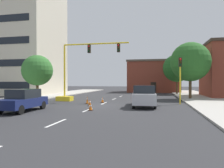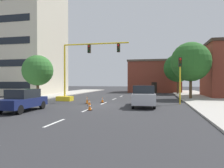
{
  "view_description": "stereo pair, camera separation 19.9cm",
  "coord_description": "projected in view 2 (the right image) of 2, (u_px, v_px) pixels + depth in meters",
  "views": [
    {
      "loc": [
        5.51,
        -19.39,
        2.34
      ],
      "look_at": [
        0.39,
        4.77,
        2.05
      ],
      "focal_mm": 33.66,
      "sensor_mm": 36.0,
      "label": 1
    },
    {
      "loc": [
        5.71,
        -19.35,
        2.34
      ],
      "look_at": [
        0.39,
        4.77,
        2.05
      ],
      "focal_mm": 33.66,
      "sensor_mm": 36.0,
      "label": 2
    }
  ],
  "objects": [
    {
      "name": "tree_left_near",
      "position": [
        38.0,
        70.0,
        27.91
      ],
      "size": [
        4.06,
        4.06,
        5.85
      ],
      "color": "#4C3823",
      "rests_on": "ground_plane"
    },
    {
      "name": "sidewalk_right",
      "position": [
        208.0,
        100.0,
        25.47
      ],
      "size": [
        6.0,
        56.0,
        0.14
      ],
      "primitive_type": "cube",
      "color": "#B2ADA3",
      "rests_on": "ground_plane"
    },
    {
      "name": "sedan_navy_mid_left",
      "position": [
        23.0,
        100.0,
        16.53
      ],
      "size": [
        1.93,
        4.53,
        1.74
      ],
      "color": "navy",
      "rests_on": "ground_plane"
    },
    {
      "name": "lane_stripe_seg_5",
      "position": [
        121.0,
        96.0,
        33.33
      ],
      "size": [
        0.16,
        2.4,
        0.01
      ],
      "primitive_type": "cube",
      "color": "silver",
      "rests_on": "ground_plane"
    },
    {
      "name": "lane_stripe_seg_1",
      "position": [
        55.0,
        123.0,
        11.85
      ],
      "size": [
        0.16,
        2.4,
        0.01
      ],
      "primitive_type": "cube",
      "color": "silver",
      "rests_on": "ground_plane"
    },
    {
      "name": "building_tall_left",
      "position": [
        21.0,
        37.0,
        38.93
      ],
      "size": [
        14.23,
        11.7,
        21.34
      ],
      "color": "beige",
      "rests_on": "ground_plane"
    },
    {
      "name": "ground_plane",
      "position": [
        97.0,
        106.0,
        20.15
      ],
      "size": [
        160.0,
        160.0,
        0.0
      ],
      "primitive_type": "plane",
      "color": "#2D2D30"
    },
    {
      "name": "lane_stripe_seg_3",
      "position": [
        104.0,
        103.0,
        22.59
      ],
      "size": [
        0.16,
        2.4,
        0.01
      ],
      "primitive_type": "cube",
      "color": "silver",
      "rests_on": "ground_plane"
    },
    {
      "name": "traffic_signal_gantry",
      "position": [
        73.0,
        82.0,
        25.16
      ],
      "size": [
        8.71,
        1.2,
        6.83
      ],
      "color": "yellow",
      "rests_on": "ground_plane"
    },
    {
      "name": "traffic_light_pole_right",
      "position": [
        180.0,
        70.0,
        21.38
      ],
      "size": [
        0.32,
        0.47,
        4.8
      ],
      "color": "yellow",
      "rests_on": "ground_plane"
    },
    {
      "name": "building_brick_center",
      "position": [
        155.0,
        76.0,
        46.45
      ],
      "size": [
        11.23,
        8.06,
        6.92
      ],
      "color": "brown",
      "rests_on": "ground_plane"
    },
    {
      "name": "sidewalk_left",
      "position": [
        36.0,
        97.0,
        30.46
      ],
      "size": [
        6.0,
        56.0,
        0.14
      ],
      "primitive_type": "cube",
      "color": "#B2ADA3",
      "rests_on": "ground_plane"
    },
    {
      "name": "tree_right_far",
      "position": [
        178.0,
        68.0,
        38.26
      ],
      "size": [
        5.09,
        5.09,
        7.33
      ],
      "color": "#4C3823",
      "rests_on": "ground_plane"
    },
    {
      "name": "lane_stripe_seg_4",
      "position": [
        114.0,
        99.0,
        27.96
      ],
      "size": [
        0.16,
        2.4,
        0.01
      ],
      "primitive_type": "cube",
      "color": "silver",
      "rests_on": "ground_plane"
    },
    {
      "name": "traffic_cone_roadside_a",
      "position": [
        89.0,
        103.0,
        20.1
      ],
      "size": [
        0.36,
        0.36,
        0.6
      ],
      "color": "black",
      "rests_on": "ground_plane"
    },
    {
      "name": "lane_stripe_seg_2",
      "position": [
        87.0,
        110.0,
        17.22
      ],
      "size": [
        0.16,
        2.4,
        0.01
      ],
      "primitive_type": "cube",
      "color": "silver",
      "rests_on": "ground_plane"
    },
    {
      "name": "traffic_cone_roadside_d",
      "position": [
        102.0,
        100.0,
        23.13
      ],
      "size": [
        0.36,
        0.36,
        0.61
      ],
      "color": "black",
      "rests_on": "ground_plane"
    },
    {
      "name": "tree_right_mid",
      "position": [
        191.0,
        62.0,
        27.29
      ],
      "size": [
        5.11,
        5.11,
        7.47
      ],
      "color": "#4C3823",
      "rests_on": "ground_plane"
    },
    {
      "name": "traffic_cone_roadside_c",
      "position": [
        90.0,
        107.0,
        16.95
      ],
      "size": [
        0.36,
        0.36,
        0.6
      ],
      "color": "black",
      "rests_on": "ground_plane"
    },
    {
      "name": "traffic_cone_roadside_b",
      "position": [
        87.0,
        100.0,
        22.02
      ],
      "size": [
        0.36,
        0.36,
        0.78
      ],
      "color": "black",
      "rests_on": "ground_plane"
    },
    {
      "name": "pickup_truck_silver",
      "position": [
        144.0,
        96.0,
        19.64
      ],
      "size": [
        2.37,
        5.53,
        1.99
      ],
      "color": "#BCBCC1",
      "rests_on": "ground_plane"
    }
  ]
}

